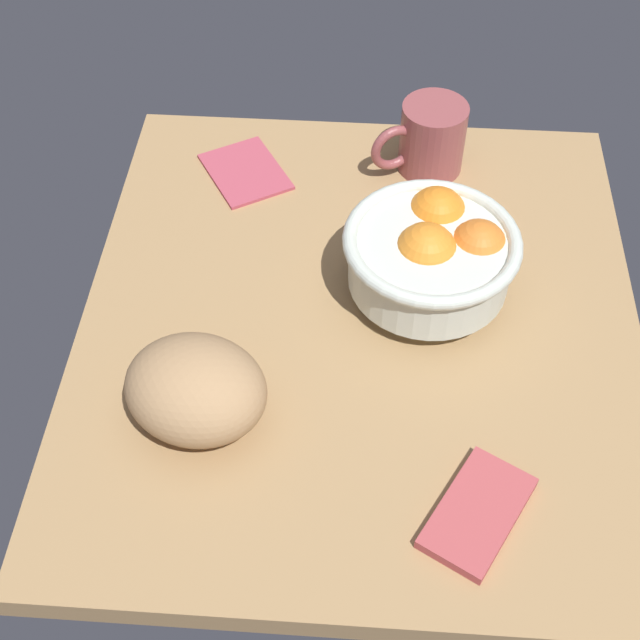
{
  "coord_description": "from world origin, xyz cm",
  "views": [
    {
      "loc": [
        -65.36,
        0.06,
        75.54
      ],
      "look_at": [
        -5.05,
        4.19,
        5.0
      ],
      "focal_mm": 50.05,
      "sensor_mm": 36.0,
      "label": 1
    }
  ],
  "objects_px": {
    "bread_loaf": "(196,389)",
    "mug": "(430,138)",
    "fruit_bowl": "(434,253)",
    "napkin_folded": "(246,170)",
    "napkin_spare": "(478,513)"
  },
  "relations": [
    {
      "from": "bread_loaf",
      "to": "mug",
      "type": "relative_size",
      "value": 1.19
    },
    {
      "from": "fruit_bowl",
      "to": "napkin_folded",
      "type": "xyz_separation_m",
      "value": [
        0.19,
        0.24,
        -0.05
      ]
    },
    {
      "from": "napkin_spare",
      "to": "bread_loaf",
      "type": "bearing_deg",
      "value": 71.05
    },
    {
      "from": "bread_loaf",
      "to": "mug",
      "type": "height_order",
      "value": "mug"
    },
    {
      "from": "fruit_bowl",
      "to": "napkin_spare",
      "type": "height_order",
      "value": "fruit_bowl"
    },
    {
      "from": "bread_loaf",
      "to": "napkin_spare",
      "type": "bearing_deg",
      "value": -108.95
    },
    {
      "from": "napkin_folded",
      "to": "napkin_spare",
      "type": "xyz_separation_m",
      "value": [
        -0.48,
        -0.28,
        0.0
      ]
    },
    {
      "from": "fruit_bowl",
      "to": "bread_loaf",
      "type": "bearing_deg",
      "value": 129.35
    },
    {
      "from": "bread_loaf",
      "to": "napkin_folded",
      "type": "height_order",
      "value": "bread_loaf"
    },
    {
      "from": "napkin_folded",
      "to": "bread_loaf",
      "type": "bearing_deg",
      "value": -179.91
    },
    {
      "from": "bread_loaf",
      "to": "fruit_bowl",
      "type": "bearing_deg",
      "value": -50.65
    },
    {
      "from": "napkin_spare",
      "to": "napkin_folded",
      "type": "bearing_deg",
      "value": 30.25
    },
    {
      "from": "napkin_folded",
      "to": "mug",
      "type": "relative_size",
      "value": 0.95
    },
    {
      "from": "napkin_spare",
      "to": "mug",
      "type": "xyz_separation_m",
      "value": [
        0.51,
        0.04,
        0.04
      ]
    },
    {
      "from": "napkin_spare",
      "to": "mug",
      "type": "relative_size",
      "value": 1.01
    }
  ]
}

